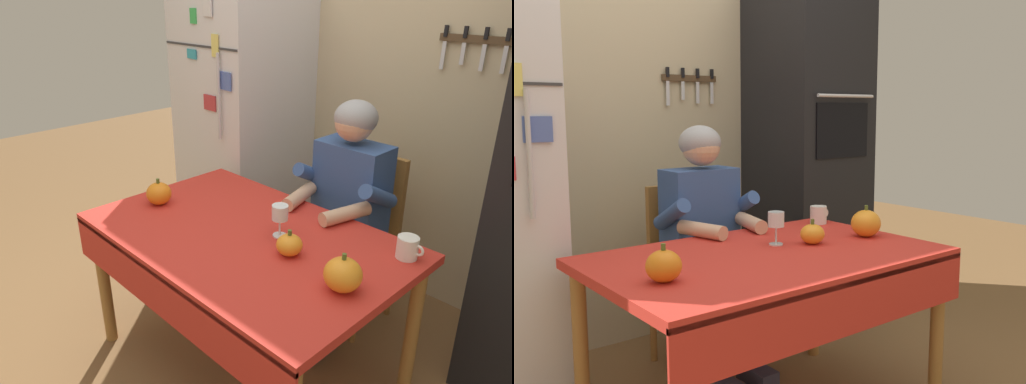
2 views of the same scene
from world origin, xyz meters
TOP-DOWN VIEW (x-y plane):
  - back_wall_assembly at (0.05, 1.35)m, footprint 3.70×0.13m
  - wall_oven at (1.05, 1.00)m, footprint 0.60×0.64m
  - dining_table at (0.00, 0.08)m, footprint 1.40×0.90m
  - chair_behind_person at (0.09, 0.87)m, footprint 0.40×0.40m
  - seated_person at (0.09, 0.68)m, footprint 0.47×0.55m
  - coffee_mug at (0.60, 0.42)m, footprint 0.11×0.09m
  - wine_glass at (0.13, 0.19)m, footprint 0.07×0.07m
  - pumpkin_large at (0.55, 0.06)m, footprint 0.14×0.14m
  - pumpkin_medium at (-0.52, 0.00)m, footprint 0.12×0.12m
  - pumpkin_small at (0.26, 0.10)m, footprint 0.11×0.11m

SIDE VIEW (x-z plane):
  - chair_behind_person at x=0.09m, z-range 0.05..0.98m
  - dining_table at x=0.00m, z-range 0.29..1.03m
  - seated_person at x=0.09m, z-range 0.11..1.36m
  - pumpkin_small at x=0.26m, z-range 0.73..0.84m
  - coffee_mug at x=0.60m, z-range 0.74..0.83m
  - pumpkin_medium at x=-0.52m, z-range 0.73..0.86m
  - pumpkin_large at x=0.55m, z-range 0.73..0.88m
  - wine_glass at x=0.13m, z-range 0.77..0.92m
  - wall_oven at x=1.05m, z-range 0.00..2.10m
  - back_wall_assembly at x=0.05m, z-range 0.00..2.60m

